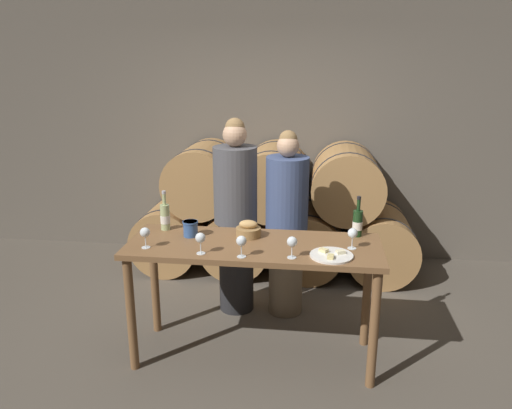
# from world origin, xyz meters

# --- Properties ---
(ground_plane) EXTENTS (10.00, 10.00, 0.00)m
(ground_plane) POSITION_xyz_m (0.00, 0.00, 0.00)
(ground_plane) COLOR #564F44
(stone_wall_back) EXTENTS (10.00, 0.12, 3.20)m
(stone_wall_back) POSITION_xyz_m (0.00, 2.16, 1.60)
(stone_wall_back) COLOR #60594F
(stone_wall_back) RESTS_ON ground_plane
(barrel_stack) EXTENTS (2.86, 0.86, 1.32)m
(barrel_stack) POSITION_xyz_m (-0.00, 1.62, 0.61)
(barrel_stack) COLOR #A87A47
(barrel_stack) RESTS_ON ground_plane
(tasting_table) EXTENTS (1.79, 0.65, 0.90)m
(tasting_table) POSITION_xyz_m (0.00, 0.00, 0.77)
(tasting_table) COLOR brown
(tasting_table) RESTS_ON ground_plane
(person_left) EXTENTS (0.37, 0.37, 1.69)m
(person_left) POSITION_xyz_m (-0.25, 0.72, 0.85)
(person_left) COLOR #232326
(person_left) RESTS_ON ground_plane
(person_right) EXTENTS (0.35, 0.35, 1.60)m
(person_right) POSITION_xyz_m (0.19, 0.72, 0.80)
(person_right) COLOR #756651
(person_right) RESTS_ON ground_plane
(wine_bottle_red) EXTENTS (0.07, 0.07, 0.30)m
(wine_bottle_red) POSITION_xyz_m (0.73, 0.25, 1.00)
(wine_bottle_red) COLOR #193819
(wine_bottle_red) RESTS_ON tasting_table
(wine_bottle_white) EXTENTS (0.07, 0.07, 0.30)m
(wine_bottle_white) POSITION_xyz_m (-0.70, 0.22, 1.00)
(wine_bottle_white) COLOR #ADBC7F
(wine_bottle_white) RESTS_ON tasting_table
(blue_crock) EXTENTS (0.11, 0.11, 0.11)m
(blue_crock) POSITION_xyz_m (-0.48, 0.10, 0.96)
(blue_crock) COLOR #335693
(blue_crock) RESTS_ON tasting_table
(bread_basket) EXTENTS (0.18, 0.18, 0.13)m
(bread_basket) POSITION_xyz_m (-0.06, 0.14, 0.95)
(bread_basket) COLOR olive
(bread_basket) RESTS_ON tasting_table
(cheese_plate) EXTENTS (0.29, 0.29, 0.04)m
(cheese_plate) POSITION_xyz_m (0.54, -0.17, 0.91)
(cheese_plate) COLOR white
(cheese_plate) RESTS_ON tasting_table
(wine_glass_far_left) EXTENTS (0.07, 0.07, 0.15)m
(wine_glass_far_left) POSITION_xyz_m (-0.73, -0.17, 1.01)
(wine_glass_far_left) COLOR white
(wine_glass_far_left) RESTS_ON tasting_table
(wine_glass_left) EXTENTS (0.07, 0.07, 0.15)m
(wine_glass_left) POSITION_xyz_m (-0.33, -0.22, 1.01)
(wine_glass_left) COLOR white
(wine_glass_left) RESTS_ON tasting_table
(wine_glass_center) EXTENTS (0.07, 0.07, 0.15)m
(wine_glass_center) POSITION_xyz_m (-0.05, -0.25, 1.01)
(wine_glass_center) COLOR white
(wine_glass_center) RESTS_ON tasting_table
(wine_glass_right) EXTENTS (0.07, 0.07, 0.15)m
(wine_glass_right) POSITION_xyz_m (0.28, -0.22, 1.01)
(wine_glass_right) COLOR white
(wine_glass_right) RESTS_ON tasting_table
(wine_glass_far_right) EXTENTS (0.07, 0.07, 0.15)m
(wine_glass_far_right) POSITION_xyz_m (0.68, -0.01, 1.01)
(wine_glass_far_right) COLOR white
(wine_glass_far_right) RESTS_ON tasting_table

